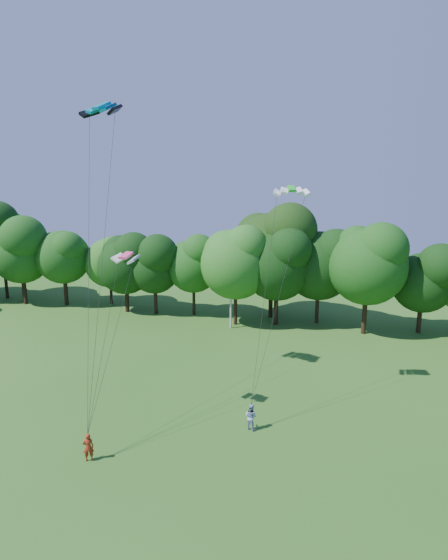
# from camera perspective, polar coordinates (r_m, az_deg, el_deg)

# --- Properties ---
(ground) EXTENTS (160.00, 160.00, 0.00)m
(ground) POSITION_cam_1_polar(r_m,az_deg,el_deg) (23.18, -16.65, -30.20)
(ground) COLOR #255617
(ground) RESTS_ON ground
(utility_pole) EXTENTS (1.70, 0.41, 8.57)m
(utility_pole) POSITION_cam_1_polar(r_m,az_deg,el_deg) (48.71, 0.89, -1.36)
(utility_pole) COLOR #B4B4AB
(utility_pole) RESTS_ON ground
(kite_flyer_left) EXTENTS (0.73, 0.66, 1.68)m
(kite_flyer_left) POSITION_cam_1_polar(r_m,az_deg,el_deg) (27.93, -17.30, -20.11)
(kite_flyer_left) COLOR #9F2A14
(kite_flyer_left) RESTS_ON ground
(kite_flyer_right) EXTENTS (1.03, 0.93, 1.75)m
(kite_flyer_right) POSITION_cam_1_polar(r_m,az_deg,el_deg) (29.78, 3.52, -17.38)
(kite_flyer_right) COLOR #98A7D3
(kite_flyer_right) RESTS_ON ground
(kite_teal) EXTENTS (3.35, 2.08, 0.76)m
(kite_teal) POSITION_cam_1_polar(r_m,az_deg,el_deg) (34.36, -15.70, 21.06)
(kite_teal) COLOR #05799B
(kite_teal) RESTS_ON ground
(kite_green) EXTENTS (2.63, 1.65, 0.48)m
(kite_green) POSITION_cam_1_polar(r_m,az_deg,el_deg) (31.09, 8.79, 11.72)
(kite_green) COLOR green
(kite_green) RESTS_ON ground
(kite_pink) EXTENTS (1.92, 1.20, 0.40)m
(kite_pink) POSITION_cam_1_polar(r_m,az_deg,el_deg) (28.24, -12.68, 3.16)
(kite_pink) COLOR #EE4277
(kite_pink) RESTS_ON ground
(tree_back_west) EXTENTS (7.85, 7.85, 11.43)m
(tree_back_west) POSITION_cam_1_polar(r_m,az_deg,el_deg) (66.91, -25.12, 3.47)
(tree_back_west) COLOR #372816
(tree_back_west) RESTS_ON ground
(tree_back_center) EXTENTS (10.89, 10.89, 15.84)m
(tree_back_center) POSITION_cam_1_polar(r_m,az_deg,el_deg) (52.55, 6.29, 5.60)
(tree_back_center) COLOR black
(tree_back_center) RESTS_ON ground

